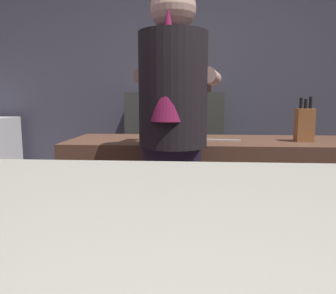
% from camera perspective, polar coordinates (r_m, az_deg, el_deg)
% --- Properties ---
extents(wall_back, '(5.20, 0.10, 2.70)m').
position_cam_1_polar(wall_back, '(3.53, 2.87, 11.09)').
color(wall_back, '#484857').
rests_on(wall_back, ground).
extents(prep_counter, '(2.10, 0.60, 0.92)m').
position_cam_1_polar(prep_counter, '(2.22, 11.12, -10.66)').
color(prep_counter, brown).
rests_on(prep_counter, ground).
extents(back_shelf, '(0.93, 0.36, 1.24)m').
position_cam_1_polar(back_shelf, '(3.29, 1.13, -1.43)').
color(back_shelf, '#3B3D38').
rests_on(back_shelf, ground).
extents(bartender, '(0.47, 0.54, 1.72)m').
position_cam_1_polar(bartender, '(1.64, 0.81, 2.01)').
color(bartender, '#2C243C').
rests_on(bartender, ground).
extents(knife_block, '(0.10, 0.08, 0.27)m').
position_cam_1_polar(knife_block, '(2.15, 22.69, 3.66)').
color(knife_block, '#945932').
rests_on(knife_block, prep_counter).
extents(mixing_bowl, '(0.20, 0.20, 0.06)m').
position_cam_1_polar(mixing_bowl, '(2.19, -1.61, 2.34)').
color(mixing_bowl, silver).
rests_on(mixing_bowl, prep_counter).
extents(chefs_knife, '(0.24, 0.06, 0.01)m').
position_cam_1_polar(chefs_knife, '(2.06, 9.28, 1.21)').
color(chefs_knife, silver).
rests_on(chefs_knife, prep_counter).
extents(bottle_soy, '(0.08, 0.08, 0.24)m').
position_cam_1_polar(bottle_soy, '(3.24, 6.89, 11.07)').
color(bottle_soy, black).
rests_on(bottle_soy, back_shelf).
extents(bottle_hot_sauce, '(0.07, 0.07, 0.23)m').
position_cam_1_polar(bottle_hot_sauce, '(3.33, 0.03, 10.93)').
color(bottle_hot_sauce, red).
rests_on(bottle_hot_sauce, back_shelf).
extents(bottle_olive_oil, '(0.06, 0.06, 0.20)m').
position_cam_1_polar(bottle_olive_oil, '(3.29, -2.62, 10.79)').
color(bottle_olive_oil, '#B5291F').
rests_on(bottle_olive_oil, back_shelf).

